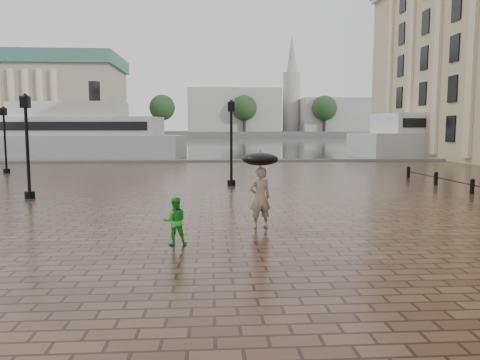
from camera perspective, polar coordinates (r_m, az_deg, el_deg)
The scene contains 13 objects.
ground at distance 11.32m, azimuth -13.19°, elevation -9.40°, with size 300.00×300.00×0.00m, color #3C261B.
harbour_water at distance 102.80m, azimuth -4.77°, elevation 4.60°, with size 240.00×240.00×0.00m, color #4A525A.
quay_edge at distance 42.89m, azimuth -6.19°, elevation 2.22°, with size 80.00×0.60×0.30m, color slate.
far_shore at distance 170.77m, azimuth -4.36°, elevation 5.61°, with size 300.00×60.00×2.00m, color #4C4C47.
museum at distance 165.79m, azimuth -24.12°, elevation 9.53°, with size 57.00×32.50×26.00m.
distant_skyline at distance 167.40m, azimuth 12.47°, elevation 8.36°, with size 102.50×22.00×33.00m.
far_trees at distance 148.89m, azimuth -4.48°, elevation 8.75°, with size 188.00×8.00×13.50m.
street_lamps at distance 26.97m, azimuth -18.50°, elevation 4.48°, with size 15.44×12.44×4.40m.
adult_pedestrian at distance 14.27m, azimuth 2.46°, elevation -2.16°, with size 0.68×0.45×1.87m, color gray.
child_pedestrian at distance 12.33m, azimuth -7.93°, elevation -4.97°, with size 0.62×0.48×1.27m, color green.
ferry_near at distance 52.83m, azimuth -20.06°, elevation 5.21°, with size 24.62×9.23×7.88m.
ferry_far at distance 58.63m, azimuth 25.97°, elevation 5.26°, with size 27.14×11.05×8.67m.
umbrella at distance 14.14m, azimuth 2.48°, elevation 2.55°, with size 1.10×1.10×1.19m.
Camera 1 is at (1.85, -10.74, 3.03)m, focal length 35.00 mm.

